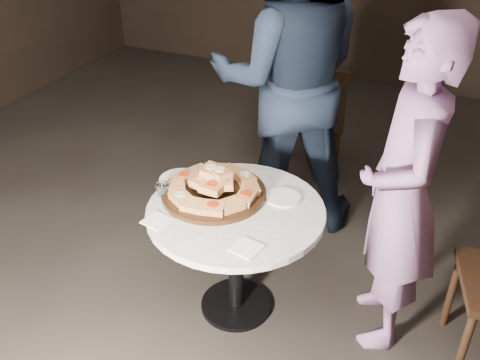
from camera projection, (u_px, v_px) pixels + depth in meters
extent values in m
plane|color=black|center=(217.00, 297.00, 2.94)|extent=(7.00, 7.00, 0.00)
cylinder|color=black|center=(236.00, 304.00, 2.87)|extent=(0.49, 0.49, 0.03)
cylinder|color=black|center=(236.00, 260.00, 2.71)|extent=(0.10, 0.10, 0.59)
cylinder|color=silver|center=(236.00, 211.00, 2.55)|extent=(1.11, 1.11, 0.03)
cylinder|color=black|center=(214.00, 193.00, 2.63)|extent=(0.65, 0.65, 0.02)
cube|color=#B87C47|center=(245.00, 197.00, 2.54)|extent=(0.09, 0.11, 0.05)
cylinder|color=red|center=(245.00, 193.00, 2.53)|extent=(0.05, 0.05, 0.01)
cube|color=#B87C47|center=(250.00, 187.00, 2.62)|extent=(0.13, 0.14, 0.05)
cube|color=#B87C47|center=(245.00, 178.00, 2.69)|extent=(0.14, 0.13, 0.05)
cylinder|color=beige|center=(245.00, 174.00, 2.68)|extent=(0.07, 0.07, 0.01)
cube|color=#B87C47|center=(232.00, 171.00, 2.75)|extent=(0.13, 0.11, 0.05)
cube|color=#B87C47|center=(215.00, 169.00, 2.77)|extent=(0.13, 0.12, 0.05)
cylinder|color=red|center=(215.00, 165.00, 2.76)|extent=(0.06, 0.06, 0.01)
cube|color=#B87C47|center=(197.00, 172.00, 2.75)|extent=(0.13, 0.14, 0.05)
cube|color=#B87C47|center=(184.00, 178.00, 2.69)|extent=(0.11, 0.13, 0.05)
cylinder|color=red|center=(183.00, 174.00, 2.68)|extent=(0.06, 0.06, 0.01)
cube|color=#B87C47|center=(177.00, 188.00, 2.61)|extent=(0.13, 0.14, 0.05)
cube|color=#B87C47|center=(181.00, 198.00, 2.54)|extent=(0.14, 0.13, 0.05)
cylinder|color=beige|center=(180.00, 194.00, 2.53)|extent=(0.07, 0.07, 0.01)
cube|color=#B87C47|center=(194.00, 206.00, 2.48)|extent=(0.11, 0.09, 0.05)
cube|color=#B87C47|center=(213.00, 208.00, 2.47)|extent=(0.13, 0.11, 0.05)
cylinder|color=red|center=(212.00, 204.00, 2.45)|extent=(0.06, 0.06, 0.01)
cube|color=#B87C47|center=(232.00, 205.00, 2.49)|extent=(0.13, 0.14, 0.05)
cube|color=#B87C47|center=(225.00, 182.00, 2.59)|extent=(0.12, 0.13, 0.04)
cylinder|color=#2D6B1E|center=(225.00, 178.00, 2.58)|extent=(0.07, 0.07, 0.01)
cube|color=#B87C47|center=(215.00, 176.00, 2.65)|extent=(0.10, 0.12, 0.04)
cylinder|color=beige|center=(215.00, 172.00, 2.63)|extent=(0.06, 0.06, 0.01)
cube|color=#B87C47|center=(202.00, 181.00, 2.60)|extent=(0.11, 0.13, 0.05)
cylinder|color=orange|center=(202.00, 177.00, 2.59)|extent=(0.06, 0.06, 0.01)
cube|color=#B87C47|center=(212.00, 188.00, 2.55)|extent=(0.11, 0.09, 0.04)
cylinder|color=red|center=(211.00, 184.00, 2.54)|extent=(0.05, 0.05, 0.01)
cube|color=#B87C47|center=(220.00, 173.00, 2.59)|extent=(0.14, 0.13, 0.05)
cylinder|color=beige|center=(220.00, 169.00, 2.58)|extent=(0.07, 0.07, 0.01)
cube|color=#B87C47|center=(211.00, 171.00, 2.61)|extent=(0.09, 0.11, 0.05)
cylinder|color=beige|center=(211.00, 167.00, 2.60)|extent=(0.05, 0.05, 0.01)
cylinder|color=white|center=(181.00, 180.00, 2.75)|extent=(0.28, 0.28, 0.01)
cylinder|color=white|center=(283.00, 197.00, 2.61)|extent=(0.21, 0.21, 0.01)
imported|color=silver|center=(162.00, 190.00, 2.62)|extent=(0.08, 0.08, 0.07)
cube|color=white|center=(157.00, 221.00, 2.45)|extent=(0.13, 0.13, 0.01)
cube|color=white|center=(247.00, 248.00, 2.28)|extent=(0.14, 0.14, 0.01)
cube|color=black|center=(314.00, 117.00, 3.89)|extent=(0.50, 0.50, 0.04)
cube|color=black|center=(316.00, 101.00, 3.60)|extent=(0.40, 0.15, 0.43)
cylinder|color=black|center=(335.00, 135.00, 4.13)|extent=(0.04, 0.04, 0.43)
cylinder|color=black|center=(290.00, 132.00, 4.17)|extent=(0.04, 0.04, 0.43)
cylinder|color=black|center=(335.00, 157.00, 3.83)|extent=(0.04, 0.04, 0.43)
cylinder|color=black|center=(287.00, 153.00, 3.87)|extent=(0.04, 0.04, 0.43)
cylinder|color=black|center=(452.00, 290.00, 2.65)|extent=(0.04, 0.04, 0.46)
cylinder|color=black|center=(463.00, 348.00, 2.35)|extent=(0.04, 0.04, 0.46)
imported|color=#141E30|center=(288.00, 78.00, 3.11)|extent=(1.14, 1.04, 1.92)
imported|color=slate|center=(401.00, 195.00, 2.35)|extent=(0.54, 0.67, 1.60)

